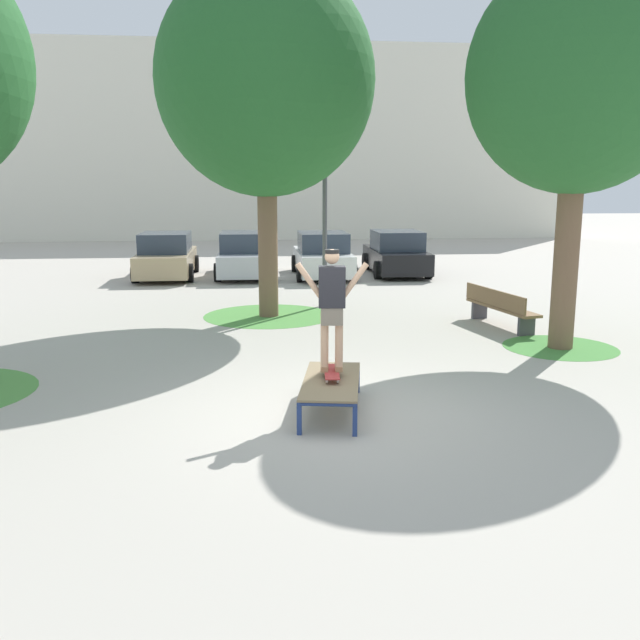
{
  "coord_description": "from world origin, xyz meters",
  "views": [
    {
      "loc": [
        -1.18,
        -8.98,
        3.12
      ],
      "look_at": [
        -0.09,
        1.59,
        1.0
      ],
      "focal_mm": 38.68,
      "sensor_mm": 36.0,
      "label": 1
    }
  ],
  "objects_px": {
    "tree_mid_back": "(265,81)",
    "park_bench": "(500,307)",
    "skateboard": "(332,372)",
    "car_black": "(396,254)",
    "car_tan": "(166,257)",
    "car_silver": "(245,256)",
    "skater": "(332,302)",
    "tree_near_right": "(579,77)",
    "skate_box": "(331,383)",
    "light_post": "(325,154)",
    "car_white": "(323,256)"
  },
  "relations": [
    {
      "from": "skateboard",
      "to": "light_post",
      "type": "relative_size",
      "value": 0.14
    },
    {
      "from": "skateboard",
      "to": "skater",
      "type": "xyz_separation_m",
      "value": [
        0.0,
        0.0,
        0.99
      ]
    },
    {
      "from": "skateboard",
      "to": "car_tan",
      "type": "xyz_separation_m",
      "value": [
        -3.86,
        14.23,
        0.15
      ]
    },
    {
      "from": "tree_near_right",
      "to": "tree_mid_back",
      "type": "bearing_deg",
      "value": 145.22
    },
    {
      "from": "park_bench",
      "to": "tree_near_right",
      "type": "bearing_deg",
      "value": -76.84
    },
    {
      "from": "skate_box",
      "to": "light_post",
      "type": "height_order",
      "value": "light_post"
    },
    {
      "from": "skateboard",
      "to": "car_silver",
      "type": "height_order",
      "value": "car_silver"
    },
    {
      "from": "skate_box",
      "to": "light_post",
      "type": "bearing_deg",
      "value": 84.31
    },
    {
      "from": "skateboard",
      "to": "skater",
      "type": "distance_m",
      "value": 0.99
    },
    {
      "from": "skateboard",
      "to": "car_silver",
      "type": "distance_m",
      "value": 14.29
    },
    {
      "from": "skateboard",
      "to": "car_black",
      "type": "height_order",
      "value": "car_black"
    },
    {
      "from": "light_post",
      "to": "car_silver",
      "type": "bearing_deg",
      "value": 109.11
    },
    {
      "from": "tree_near_right",
      "to": "tree_mid_back",
      "type": "height_order",
      "value": "tree_mid_back"
    },
    {
      "from": "tree_mid_back",
      "to": "park_bench",
      "type": "distance_m",
      "value": 7.25
    },
    {
      "from": "car_tan",
      "to": "park_bench",
      "type": "distance_m",
      "value": 12.19
    },
    {
      "from": "skate_box",
      "to": "park_bench",
      "type": "distance_m",
      "value": 6.9
    },
    {
      "from": "skater",
      "to": "car_tan",
      "type": "bearing_deg",
      "value": 105.19
    },
    {
      "from": "skateboard",
      "to": "tree_mid_back",
      "type": "distance_m",
      "value": 8.54
    },
    {
      "from": "skater",
      "to": "light_post",
      "type": "height_order",
      "value": "light_post"
    },
    {
      "from": "skater",
      "to": "tree_near_right",
      "type": "bearing_deg",
      "value": 33.55
    },
    {
      "from": "tree_mid_back",
      "to": "park_bench",
      "type": "height_order",
      "value": "tree_mid_back"
    },
    {
      "from": "light_post",
      "to": "skate_box",
      "type": "bearing_deg",
      "value": -95.69
    },
    {
      "from": "tree_mid_back",
      "to": "skateboard",
      "type": "bearing_deg",
      "value": -84.59
    },
    {
      "from": "skateboard",
      "to": "car_tan",
      "type": "relative_size",
      "value": 0.19
    },
    {
      "from": "light_post",
      "to": "car_tan",
      "type": "bearing_deg",
      "value": 128.16
    },
    {
      "from": "car_tan",
      "to": "park_bench",
      "type": "bearing_deg",
      "value": -47.58
    },
    {
      "from": "skateboard",
      "to": "tree_mid_back",
      "type": "height_order",
      "value": "tree_mid_back"
    },
    {
      "from": "skate_box",
      "to": "skateboard",
      "type": "xyz_separation_m",
      "value": [
        0.02,
        0.11,
        0.12
      ]
    },
    {
      "from": "skater",
      "to": "car_silver",
      "type": "height_order",
      "value": "skater"
    },
    {
      "from": "car_white",
      "to": "light_post",
      "type": "distance_m",
      "value": 6.46
    },
    {
      "from": "tree_mid_back",
      "to": "car_white",
      "type": "xyz_separation_m",
      "value": [
        2.03,
        6.87,
        -4.67
      ]
    },
    {
      "from": "car_white",
      "to": "tree_near_right",
      "type": "bearing_deg",
      "value": -72.04
    },
    {
      "from": "car_black",
      "to": "park_bench",
      "type": "bearing_deg",
      "value": -87.62
    },
    {
      "from": "tree_near_right",
      "to": "park_bench",
      "type": "distance_m",
      "value": 4.99
    },
    {
      "from": "skater",
      "to": "light_post",
      "type": "bearing_deg",
      "value": 84.37
    },
    {
      "from": "skate_box",
      "to": "car_silver",
      "type": "height_order",
      "value": "car_silver"
    },
    {
      "from": "car_black",
      "to": "skateboard",
      "type": "bearing_deg",
      "value": -105.54
    },
    {
      "from": "car_silver",
      "to": "park_bench",
      "type": "relative_size",
      "value": 1.73
    },
    {
      "from": "skater",
      "to": "skate_box",
      "type": "bearing_deg",
      "value": -99.96
    },
    {
      "from": "tree_mid_back",
      "to": "car_black",
      "type": "height_order",
      "value": "tree_mid_back"
    },
    {
      "from": "skateboard",
      "to": "car_black",
      "type": "xyz_separation_m",
      "value": [
        3.98,
        14.31,
        0.15
      ]
    },
    {
      "from": "tree_mid_back",
      "to": "park_bench",
      "type": "bearing_deg",
      "value": -19.59
    },
    {
      "from": "tree_near_right",
      "to": "car_black",
      "type": "distance_m",
      "value": 11.94
    },
    {
      "from": "car_tan",
      "to": "car_silver",
      "type": "relative_size",
      "value": 0.99
    },
    {
      "from": "park_bench",
      "to": "car_tan",
      "type": "bearing_deg",
      "value": 132.42
    },
    {
      "from": "skater",
      "to": "car_black",
      "type": "xyz_separation_m",
      "value": [
        3.98,
        14.31,
        -0.84
      ]
    },
    {
      "from": "car_tan",
      "to": "car_silver",
      "type": "xyz_separation_m",
      "value": [
        2.61,
        0.01,
        0.0
      ]
    },
    {
      "from": "skater",
      "to": "car_tan",
      "type": "distance_m",
      "value": 14.76
    },
    {
      "from": "car_white",
      "to": "car_black",
      "type": "xyz_separation_m",
      "value": [
        2.61,
        0.42,
        0.0
      ]
    },
    {
      "from": "skater",
      "to": "light_post",
      "type": "xyz_separation_m",
      "value": [
        0.82,
        8.27,
        2.29
      ]
    }
  ]
}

